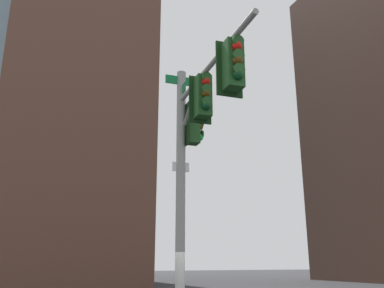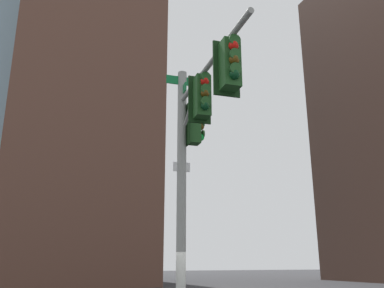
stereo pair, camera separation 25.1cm
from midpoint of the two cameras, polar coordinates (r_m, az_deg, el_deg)
signal_pole_assembly at (r=9.80m, az=-0.26°, el=0.14°), size 4.70×1.13×7.32m
building_brick_nearside at (r=54.39m, az=-16.41°, el=7.44°), size 23.65×15.15×46.81m
building_glass_tower at (r=69.38m, az=-21.66°, el=8.22°), size 28.58×28.26×59.06m
building_brick_farside at (r=63.73m, az=-25.31°, el=0.89°), size 18.27×16.94×38.45m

